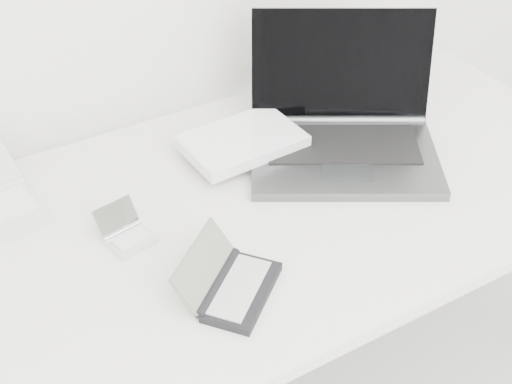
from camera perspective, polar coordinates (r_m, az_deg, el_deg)
desk at (r=1.51m, az=0.21°, el=-2.02°), size 1.60×0.80×0.73m
laptop_large at (r=1.61m, az=5.06°, el=4.72°), size 0.60×0.51×0.28m
pda_silver at (r=1.40m, az=-10.27°, el=-3.35°), size 0.10×0.11×0.06m
palmtop_charcoal at (r=1.27m, az=-1.99°, el=-7.43°), size 0.23×0.22×0.09m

